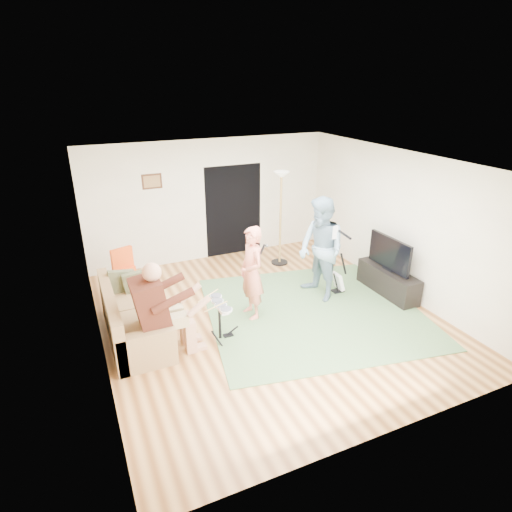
{
  "coord_description": "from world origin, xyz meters",
  "views": [
    {
      "loc": [
        -2.87,
        -5.88,
        3.9
      ],
      "look_at": [
        -0.09,
        0.3,
        1.05
      ],
      "focal_mm": 30.0,
      "sensor_mm": 36.0,
      "label": 1
    }
  ],
  "objects_px": {
    "guitarist": "(321,250)",
    "dining_chair": "(129,283)",
    "sofa": "(130,321)",
    "tv_cabinet": "(388,281)",
    "drum_kit": "(220,323)",
    "torchiere_lamp": "(281,202)",
    "guitar_spare": "(338,281)",
    "singer": "(252,273)",
    "television": "(390,253)"
  },
  "relations": [
    {
      "from": "guitarist",
      "to": "dining_chair",
      "type": "relative_size",
      "value": 1.93
    },
    {
      "from": "sofa",
      "to": "tv_cabinet",
      "type": "distance_m",
      "value": 4.82
    },
    {
      "from": "drum_kit",
      "to": "torchiere_lamp",
      "type": "xyz_separation_m",
      "value": [
        2.26,
        2.32,
        1.13
      ]
    },
    {
      "from": "guitar_spare",
      "to": "torchiere_lamp",
      "type": "relative_size",
      "value": 0.39
    },
    {
      "from": "singer",
      "to": "guitarist",
      "type": "xyz_separation_m",
      "value": [
        1.44,
        0.12,
        0.15
      ]
    },
    {
      "from": "drum_kit",
      "to": "guitar_spare",
      "type": "bearing_deg",
      "value": 12.51
    },
    {
      "from": "drum_kit",
      "to": "guitarist",
      "type": "relative_size",
      "value": 0.35
    },
    {
      "from": "drum_kit",
      "to": "torchiere_lamp",
      "type": "relative_size",
      "value": 0.33
    },
    {
      "from": "drum_kit",
      "to": "singer",
      "type": "bearing_deg",
      "value": 31.12
    },
    {
      "from": "singer",
      "to": "torchiere_lamp",
      "type": "bearing_deg",
      "value": 139.25
    },
    {
      "from": "torchiere_lamp",
      "to": "television",
      "type": "relative_size",
      "value": 1.94
    },
    {
      "from": "sofa",
      "to": "dining_chair",
      "type": "xyz_separation_m",
      "value": [
        0.2,
        1.27,
        0.08
      ]
    },
    {
      "from": "drum_kit",
      "to": "guitar_spare",
      "type": "xyz_separation_m",
      "value": [
        2.65,
        0.59,
        -0.06
      ]
    },
    {
      "from": "tv_cabinet",
      "to": "television",
      "type": "height_order",
      "value": "television"
    },
    {
      "from": "tv_cabinet",
      "to": "television",
      "type": "relative_size",
      "value": 1.3
    },
    {
      "from": "guitar_spare",
      "to": "dining_chair",
      "type": "distance_m",
      "value": 3.98
    },
    {
      "from": "dining_chair",
      "to": "television",
      "type": "distance_m",
      "value": 4.9
    },
    {
      "from": "singer",
      "to": "torchiere_lamp",
      "type": "distance_m",
      "value": 2.46
    },
    {
      "from": "guitarist",
      "to": "television",
      "type": "xyz_separation_m",
      "value": [
        1.25,
        -0.42,
        -0.12
      ]
    },
    {
      "from": "sofa",
      "to": "tv_cabinet",
      "type": "bearing_deg",
      "value": -5.87
    },
    {
      "from": "drum_kit",
      "to": "tv_cabinet",
      "type": "height_order",
      "value": "drum_kit"
    },
    {
      "from": "sofa",
      "to": "torchiere_lamp",
      "type": "xyz_separation_m",
      "value": [
        3.55,
        1.67,
        1.15
      ]
    },
    {
      "from": "drum_kit",
      "to": "guitarist",
      "type": "bearing_deg",
      "value": 14.68
    },
    {
      "from": "drum_kit",
      "to": "sofa",
      "type": "bearing_deg",
      "value": 153.31
    },
    {
      "from": "drum_kit",
      "to": "singer",
      "type": "distance_m",
      "value": 1.03
    },
    {
      "from": "sofa",
      "to": "guitarist",
      "type": "relative_size",
      "value": 1.07
    },
    {
      "from": "drum_kit",
      "to": "dining_chair",
      "type": "xyz_separation_m",
      "value": [
        -1.09,
        1.92,
        0.06
      ]
    },
    {
      "from": "guitarist",
      "to": "tv_cabinet",
      "type": "height_order",
      "value": "guitarist"
    },
    {
      "from": "singer",
      "to": "guitar_spare",
      "type": "distance_m",
      "value": 1.99
    },
    {
      "from": "sofa",
      "to": "torchiere_lamp",
      "type": "bearing_deg",
      "value": 25.14
    },
    {
      "from": "singer",
      "to": "dining_chair",
      "type": "distance_m",
      "value": 2.41
    },
    {
      "from": "tv_cabinet",
      "to": "guitar_spare",
      "type": "bearing_deg",
      "value": 152.96
    },
    {
      "from": "sofa",
      "to": "singer",
      "type": "distance_m",
      "value": 2.13
    },
    {
      "from": "guitarist",
      "to": "guitar_spare",
      "type": "relative_size",
      "value": 2.39
    },
    {
      "from": "singer",
      "to": "drum_kit",
      "type": "bearing_deg",
      "value": -60.74
    },
    {
      "from": "guitarist",
      "to": "torchiere_lamp",
      "type": "bearing_deg",
      "value": 171.44
    },
    {
      "from": "tv_cabinet",
      "to": "drum_kit",
      "type": "bearing_deg",
      "value": -177.42
    },
    {
      "from": "television",
      "to": "dining_chair",
      "type": "bearing_deg",
      "value": 158.78
    },
    {
      "from": "drum_kit",
      "to": "television",
      "type": "distance_m",
      "value": 3.5
    },
    {
      "from": "tv_cabinet",
      "to": "guitarist",
      "type": "bearing_deg",
      "value": 162.12
    },
    {
      "from": "sofa",
      "to": "television",
      "type": "distance_m",
      "value": 4.8
    },
    {
      "from": "sofa",
      "to": "drum_kit",
      "type": "distance_m",
      "value": 1.45
    },
    {
      "from": "drum_kit",
      "to": "television",
      "type": "xyz_separation_m",
      "value": [
        3.45,
        0.16,
        0.55
      ]
    },
    {
      "from": "singer",
      "to": "tv_cabinet",
      "type": "distance_m",
      "value": 2.82
    },
    {
      "from": "sofa",
      "to": "torchiere_lamp",
      "type": "height_order",
      "value": "torchiere_lamp"
    },
    {
      "from": "singer",
      "to": "tv_cabinet",
      "type": "bearing_deg",
      "value": 81.92
    },
    {
      "from": "sofa",
      "to": "torchiere_lamp",
      "type": "distance_m",
      "value": 4.08
    },
    {
      "from": "sofa",
      "to": "drum_kit",
      "type": "relative_size",
      "value": 3.06
    },
    {
      "from": "guitarist",
      "to": "torchiere_lamp",
      "type": "xyz_separation_m",
      "value": [
        0.06,
        1.74,
        0.45
      ]
    },
    {
      "from": "sofa",
      "to": "dining_chair",
      "type": "height_order",
      "value": "dining_chair"
    }
  ]
}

